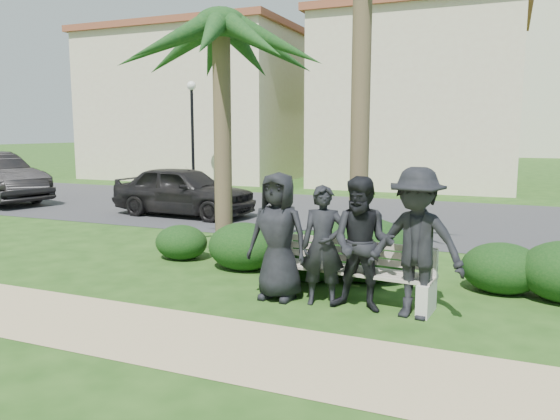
# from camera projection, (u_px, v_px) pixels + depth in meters

# --- Properties ---
(ground) EXTENTS (160.00, 160.00, 0.00)m
(ground) POSITION_uv_depth(u_px,v_px,m) (290.00, 300.00, 7.64)
(ground) COLOR #1F4413
(ground) RESTS_ON ground
(footpath) EXTENTS (30.00, 1.60, 0.01)m
(footpath) POSITION_uv_depth(u_px,v_px,m) (229.00, 346.00, 5.99)
(footpath) COLOR tan
(footpath) RESTS_ON ground
(asphalt_street) EXTENTS (160.00, 8.00, 0.01)m
(asphalt_street) POSITION_uv_depth(u_px,v_px,m) (398.00, 217.00, 14.93)
(asphalt_street) COLOR #2D2D30
(asphalt_street) RESTS_ON ground
(stucco_bldg_left) EXTENTS (10.40, 8.40, 7.30)m
(stucco_bldg_left) POSITION_uv_depth(u_px,v_px,m) (204.00, 105.00, 28.14)
(stucco_bldg_left) COLOR beige
(stucco_bldg_left) RESTS_ON ground
(stucco_bldg_right) EXTENTS (8.40, 8.40, 7.30)m
(stucco_bldg_right) POSITION_uv_depth(u_px,v_px,m) (422.00, 101.00, 23.91)
(stucco_bldg_right) COLOR beige
(stucco_bldg_right) RESTS_ON ground
(street_lamp) EXTENTS (0.36, 0.36, 4.29)m
(street_lamp) POSITION_uv_depth(u_px,v_px,m) (192.00, 116.00, 21.62)
(street_lamp) COLOR black
(street_lamp) RESTS_ON ground
(park_bench) EXTENTS (2.35, 0.74, 0.81)m
(park_bench) POSITION_uv_depth(u_px,v_px,m) (349.00, 275.00, 7.55)
(park_bench) COLOR gray
(park_bench) RESTS_ON ground
(man_a) EXTENTS (0.90, 0.60, 1.79)m
(man_a) POSITION_uv_depth(u_px,v_px,m) (278.00, 236.00, 7.59)
(man_a) COLOR black
(man_a) RESTS_ON ground
(man_b) EXTENTS (0.67, 0.52, 1.63)m
(man_b) POSITION_uv_depth(u_px,v_px,m) (323.00, 246.00, 7.35)
(man_b) COLOR black
(man_b) RESTS_ON ground
(man_c) EXTENTS (0.87, 0.68, 1.77)m
(man_c) POSITION_uv_depth(u_px,v_px,m) (363.00, 244.00, 7.09)
(man_c) COLOR black
(man_c) RESTS_ON ground
(man_d) EXTENTS (1.34, 0.91, 1.91)m
(man_d) POSITION_uv_depth(u_px,v_px,m) (416.00, 243.00, 6.80)
(man_d) COLOR black
(man_d) RESTS_ON ground
(hedge_a) EXTENTS (1.00, 0.82, 0.65)m
(hedge_a) POSITION_uv_depth(u_px,v_px,m) (181.00, 241.00, 10.07)
(hedge_a) COLOR black
(hedge_a) RESTS_ON ground
(hedge_b) EXTENTS (1.26, 1.04, 0.82)m
(hedge_b) POSITION_uv_depth(u_px,v_px,m) (244.00, 245.00, 9.33)
(hedge_b) COLOR black
(hedge_b) RESTS_ON ground
(hedge_c) EXTENTS (1.24, 1.02, 0.81)m
(hedge_c) POSITION_uv_depth(u_px,v_px,m) (310.00, 255.00, 8.64)
(hedge_c) COLOR black
(hedge_c) RESTS_ON ground
(hedge_d) EXTENTS (1.59, 1.31, 1.04)m
(hedge_d) POSITION_uv_depth(u_px,v_px,m) (363.00, 247.00, 8.65)
(hedge_d) COLOR black
(hedge_d) RESTS_ON ground
(hedge_e) EXTENTS (1.16, 0.96, 0.76)m
(hedge_e) POSITION_uv_depth(u_px,v_px,m) (502.00, 267.00, 7.98)
(hedge_e) COLOR black
(hedge_e) RESTS_ON ground
(palm_left) EXTENTS (3.00, 3.00, 5.11)m
(palm_left) POSITION_uv_depth(u_px,v_px,m) (221.00, 26.00, 9.54)
(palm_left) COLOR brown
(palm_left) RESTS_ON ground
(car_a) EXTENTS (4.15, 1.84, 1.39)m
(car_a) POSITION_uv_depth(u_px,v_px,m) (184.00, 191.00, 15.17)
(car_a) COLOR black
(car_a) RESTS_ON ground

